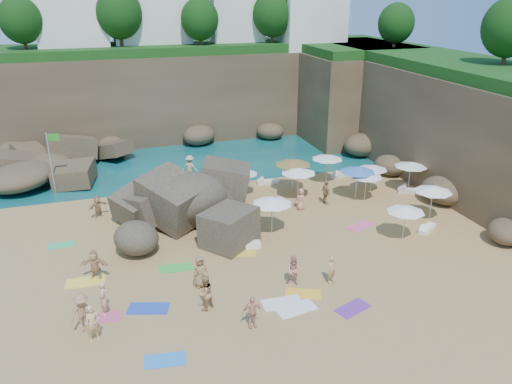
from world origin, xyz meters
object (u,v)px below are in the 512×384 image
object	(u,v)px
parasol_2	(327,157)
person_stand_3	(326,192)
parasol_1	(244,172)
person_stand_4	(301,199)
parasol_0	(298,171)
person_stand_6	(103,298)
rock_outcrop	(183,229)
flag_pole	(52,155)
person_stand_0	(93,323)
lounger_0	(203,207)
person_stand_2	(190,167)
person_stand_1	(205,293)
person_stand_5	(98,206)

from	to	relation	value
parasol_2	person_stand_3	distance (m)	4.33
parasol_2	parasol_1	bearing A→B (deg)	-175.04
person_stand_4	parasol_0	bearing A→B (deg)	135.64
person_stand_4	person_stand_3	bearing A→B (deg)	72.23
parasol_2	person_stand_6	xyz separation A→B (m)	(-16.54, -12.10, -1.19)
rock_outcrop	flag_pole	xyz separation A→B (m)	(-7.53, 8.50, 2.84)
rock_outcrop	parasol_0	distance (m)	9.02
person_stand_3	flag_pole	bearing A→B (deg)	64.95
rock_outcrop	parasol_2	bearing A→B (deg)	21.50
rock_outcrop	person_stand_3	distance (m)	10.01
person_stand_0	person_stand_3	bearing A→B (deg)	14.76
lounger_0	person_stand_0	size ratio (longest dim) A/B	1.18
person_stand_0	person_stand_2	distance (m)	19.14
rock_outcrop	person_stand_0	bearing A→B (deg)	-119.66
parasol_1	lounger_0	size ratio (longest dim) A/B	1.02
person_stand_0	person_stand_3	xyz separation A→B (m)	(15.20, 10.10, 0.01)
parasol_2	lounger_0	bearing A→B (deg)	-168.17
person_stand_3	person_stand_0	bearing A→B (deg)	122.17
parasol_1	person_stand_0	distance (m)	16.86
rock_outcrop	flag_pole	world-z (taller)	flag_pole
parasol_0	person_stand_0	bearing A→B (deg)	-139.99
flag_pole	person_stand_4	size ratio (longest dim) A/B	3.00
flag_pole	parasol_2	size ratio (longest dim) A/B	1.93
person_stand_1	lounger_0	bearing A→B (deg)	-133.52
person_stand_5	person_stand_6	world-z (taller)	person_stand_6
lounger_0	person_stand_5	size ratio (longest dim) A/B	1.36
parasol_0	parasol_1	size ratio (longest dim) A/B	1.19
lounger_0	person_stand_6	world-z (taller)	person_stand_6
person_stand_2	person_stand_5	xyz separation A→B (m)	(-6.91, -5.05, -0.22)
parasol_1	lounger_0	world-z (taller)	parasol_1
person_stand_5	lounger_0	bearing A→B (deg)	-37.44
person_stand_6	parasol_0	bearing A→B (deg)	126.57
parasol_2	lounger_0	distance (m)	10.31
parasol_1	person_stand_2	distance (m)	5.36
lounger_0	person_stand_0	xyz separation A→B (m)	(-7.07, -11.78, 0.68)
person_stand_6	person_stand_3	bearing A→B (deg)	119.73
flag_pole	person_stand_4	bearing A→B (deg)	-27.29
parasol_1	person_stand_1	size ratio (longest dim) A/B	1.17
parasol_0	person_stand_6	size ratio (longest dim) A/B	1.46
rock_outcrop	parasol_1	bearing A→B (deg)	38.55
lounger_0	person_stand_6	xyz separation A→B (m)	(-6.61, -10.02, 0.66)
lounger_0	flag_pole	bearing A→B (deg)	160.98
flag_pole	parasol_0	world-z (taller)	flag_pole
person_stand_6	person_stand_5	bearing A→B (deg)	-179.72
person_stand_3	person_stand_5	xyz separation A→B (m)	(-14.74, 2.51, -0.12)
rock_outcrop	person_stand_2	xyz separation A→B (m)	(2.10, 8.43, 0.94)
rock_outcrop	lounger_0	world-z (taller)	rock_outcrop
person_stand_0	rock_outcrop	bearing A→B (deg)	41.49
person_stand_6	person_stand_2	bearing A→B (deg)	156.78
person_stand_3	parasol_0	bearing A→B (deg)	44.09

